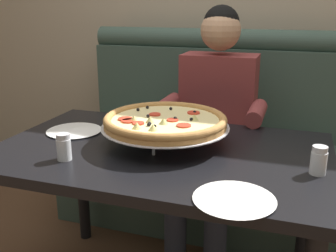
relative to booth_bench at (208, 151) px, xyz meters
name	(u,v)px	position (x,y,z in m)	size (l,w,h in m)	color
booth_bench	(208,151)	(0.00, 0.00, 0.00)	(1.68, 0.78, 1.13)	#384C42
dining_table	(161,169)	(0.00, -0.88, 0.24)	(1.30, 0.82, 0.73)	black
diner_main	(214,115)	(0.09, -0.27, 0.31)	(0.54, 0.64, 1.27)	#2D3342
pizza	(165,121)	(0.00, -0.82, 0.43)	(0.52, 0.52, 0.13)	silver
shaker_parmesan	(64,149)	(-0.29, -1.11, 0.38)	(0.05, 0.05, 0.10)	white
shaker_pepper_flakes	(318,162)	(0.58, -0.95, 0.37)	(0.05, 0.05, 0.10)	white
plate_near_left	(234,197)	(0.35, -1.22, 0.34)	(0.24, 0.24, 0.02)	white
plate_near_right	(74,129)	(-0.43, -0.81, 0.34)	(0.24, 0.24, 0.02)	white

